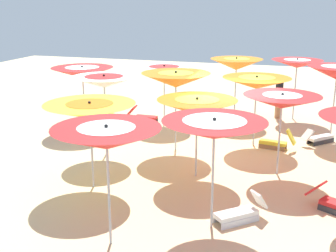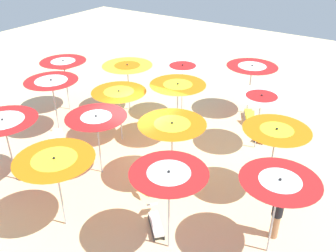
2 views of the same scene
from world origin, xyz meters
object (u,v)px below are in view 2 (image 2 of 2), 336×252
at_px(beach_umbrella_6, 97,121).
at_px(lounger_3, 34,169).
at_px(beach_umbrella_1, 52,85).
at_px(beach_umbrella_9, 178,90).
at_px(beach_umbrella_4, 127,69).
at_px(beach_umbrella_12, 252,70).
at_px(beach_umbrella_15, 279,186).
at_px(lounger_5, 154,185).
at_px(beach_ball, 267,128).
at_px(beach_umbrella_5, 119,96).
at_px(beach_umbrella_10, 172,128).
at_px(beachgoer_1, 277,212).
at_px(lounger_0, 56,136).
at_px(lounger_1, 264,133).
at_px(beach_umbrella_14, 276,136).
at_px(beach_umbrella_13, 261,100).
at_px(beach_umbrella_2, 4,125).
at_px(beach_umbrella_7, 55,164).
at_px(beach_umbrella_8, 183,69).
at_px(lounger_4, 249,115).
at_px(beach_umbrella_0, 64,65).
at_px(lounger_2, 155,222).
at_px(beach_umbrella_11, 169,179).

relative_size(beach_umbrella_6, lounger_3, 1.86).
bearing_deg(beach_umbrella_1, beach_umbrella_9, 115.13).
relative_size(beach_umbrella_4, beach_umbrella_12, 0.97).
height_order(beach_umbrella_12, beach_umbrella_15, beach_umbrella_15).
relative_size(lounger_5, beach_ball, 4.15).
xyz_separation_m(beach_umbrella_5, beach_umbrella_10, (1.17, 3.16, 0.13)).
height_order(beachgoer_1, beach_ball, beachgoer_1).
bearing_deg(beach_umbrella_12, lounger_5, -2.73).
distance_m(lounger_0, beachgoer_1, 9.11).
bearing_deg(lounger_0, lounger_1, -98.08).
relative_size(beach_umbrella_9, lounger_5, 2.18).
bearing_deg(beach_ball, beach_umbrella_12, -129.53).
xyz_separation_m(beach_umbrella_14, lounger_3, (3.42, -7.18, -2.00)).
bearing_deg(lounger_3, beach_umbrella_13, 163.57).
xyz_separation_m(beach_umbrella_15, beach_ball, (-6.21, -2.29, -2.07)).
bearing_deg(beach_umbrella_2, beach_umbrella_7, 79.50).
bearing_deg(beach_umbrella_15, beach_umbrella_1, -97.82).
relative_size(beach_umbrella_8, lounger_0, 2.22).
relative_size(beach_umbrella_10, beach_umbrella_14, 0.93).
height_order(beach_umbrella_15, lounger_4, beach_umbrella_15).
height_order(beach_umbrella_7, beach_umbrella_14, beach_umbrella_14).
height_order(beach_umbrella_0, beach_umbrella_8, beach_umbrella_8).
distance_m(beach_umbrella_6, beach_umbrella_12, 7.56).
xyz_separation_m(beach_umbrella_14, beach_umbrella_15, (2.23, 0.85, -0.00)).
height_order(beach_umbrella_5, lounger_3, beach_umbrella_5).
relative_size(beach_umbrella_7, beach_umbrella_15, 0.97).
distance_m(beach_umbrella_2, beach_umbrella_8, 7.46).
height_order(beach_umbrella_4, lounger_2, beach_umbrella_4).
relative_size(beach_umbrella_2, beach_umbrella_6, 1.04).
distance_m(beach_umbrella_6, lounger_2, 3.80).
relative_size(lounger_4, lounger_5, 1.12).
height_order(beach_umbrella_10, beach_umbrella_12, beach_umbrella_12).
relative_size(beach_umbrella_10, beachgoer_1, 1.37).
relative_size(beach_umbrella_7, beach_umbrella_12, 1.01).
xyz_separation_m(beach_umbrella_2, beach_umbrella_11, (-0.39, 6.00, 0.15)).
bearing_deg(lounger_3, beach_umbrella_7, 96.48).
distance_m(beach_umbrella_0, beach_umbrella_12, 8.31).
xyz_separation_m(beach_umbrella_10, beachgoer_1, (0.53, 3.74, -1.19)).
bearing_deg(beach_umbrella_15, beach_umbrella_4, -118.73).
xyz_separation_m(beach_umbrella_8, lounger_4, (-1.43, 2.65, -2.05)).
bearing_deg(beach_umbrella_15, beachgoer_1, -175.30).
distance_m(beach_umbrella_5, beach_umbrella_15, 7.32).
bearing_deg(lounger_4, beach_umbrella_11, 160.45).
bearing_deg(beach_umbrella_15, beach_umbrella_5, -108.25).
relative_size(lounger_3, beach_ball, 4.38).
height_order(beach_umbrella_5, beachgoer_1, beach_umbrella_5).
xyz_separation_m(beach_umbrella_11, beachgoer_1, (-1.93, 2.24, -1.40)).
relative_size(lounger_2, lounger_4, 0.87).
height_order(beach_umbrella_7, beach_umbrella_8, beach_umbrella_8).
relative_size(beach_umbrella_4, beach_umbrella_9, 0.89).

